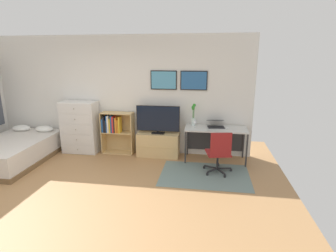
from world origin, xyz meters
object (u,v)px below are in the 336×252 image
(bamboo_vase, at_px, (193,115))
(wine_glass, at_px, (195,122))
(office_chair, at_px, (219,152))
(laptop, at_px, (216,124))
(bed, at_px, (14,150))
(bookshelf, at_px, (115,129))
(tv_stand, at_px, (158,144))
(television, at_px, (158,120))
(dresser, at_px, (80,127))
(computer_mouse, at_px, (228,128))
(desk, at_px, (216,133))

(bamboo_vase, distance_m, wine_glass, 0.24)
(office_chair, xyz_separation_m, laptop, (-0.07, 0.80, 0.34))
(bed, height_order, bookshelf, bookshelf)
(tv_stand, distance_m, television, 0.59)
(laptop, bearing_deg, dresser, 172.78)
(dresser, distance_m, bookshelf, 0.84)
(laptop, distance_m, computer_mouse, 0.29)
(computer_mouse, bearing_deg, desk, 156.44)
(television, bearing_deg, wine_glass, -8.08)
(bed, bearing_deg, bookshelf, 21.33)
(television, relative_size, desk, 0.74)
(bookshelf, relative_size, television, 1.00)
(bookshelf, xyz_separation_m, bamboo_vase, (1.82, 0.03, 0.38))
(computer_mouse, bearing_deg, office_chair, -105.73)
(desk, relative_size, bamboo_vase, 2.71)
(desk, xyz_separation_m, office_chair, (0.06, -0.77, -0.15))
(dresser, relative_size, bamboo_vase, 2.50)
(laptop, bearing_deg, desk, -83.43)
(office_chair, xyz_separation_m, computer_mouse, (0.19, 0.66, 0.30))
(desk, xyz_separation_m, wine_glass, (-0.45, -0.12, 0.27))
(office_chair, distance_m, laptop, 0.88)
(desk, height_order, wine_glass, wine_glass)
(desk, xyz_separation_m, bamboo_vase, (-0.50, 0.09, 0.36))
(dresser, bearing_deg, computer_mouse, -1.81)
(tv_stand, xyz_separation_m, desk, (1.28, -0.02, 0.34))
(office_chair, height_order, bamboo_vase, bamboo_vase)
(television, distance_m, computer_mouse, 1.53)
(office_chair, bearing_deg, bookshelf, 149.16)
(computer_mouse, bearing_deg, dresser, 178.19)
(dresser, height_order, bookshelf, dresser)
(bamboo_vase, bearing_deg, bed, -166.92)
(office_chair, relative_size, bamboo_vase, 1.77)
(television, height_order, desk, television)
(bed, distance_m, laptop, 4.44)
(television, distance_m, wine_glass, 0.84)
(wine_glass, bearing_deg, television, 171.92)
(laptop, bearing_deg, tv_stand, 173.06)
(bed, distance_m, desk, 4.42)
(dresser, xyz_separation_m, bamboo_vase, (2.66, 0.09, 0.36))
(desk, bearing_deg, bookshelf, 178.40)
(tv_stand, relative_size, laptop, 2.21)
(tv_stand, bearing_deg, office_chair, -30.29)
(desk, distance_m, office_chair, 0.78)
(tv_stand, distance_m, wine_glass, 1.04)
(bookshelf, xyz_separation_m, television, (1.03, -0.07, 0.27))
(bookshelf, relative_size, wine_glass, 5.42)
(television, distance_m, bamboo_vase, 0.80)
(laptop, bearing_deg, bed, -176.91)
(computer_mouse, bearing_deg, laptop, 150.32)
(television, distance_m, office_chair, 1.59)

